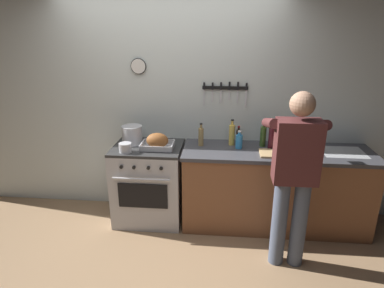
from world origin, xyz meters
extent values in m
plane|color=#937251|center=(0.00, 0.00, 0.00)|extent=(8.00, 8.00, 0.00)
cube|color=silver|center=(0.00, 1.35, 1.30)|extent=(6.00, 0.10, 2.60)
cube|color=black|center=(0.62, 1.29, 1.51)|extent=(0.51, 0.02, 0.04)
cube|color=silver|center=(0.39, 1.28, 1.40)|extent=(0.01, 0.00, 0.18)
cube|color=black|center=(0.39, 1.28, 1.53)|extent=(0.02, 0.02, 0.08)
cube|color=silver|center=(0.48, 1.28, 1.42)|extent=(0.01, 0.00, 0.14)
cube|color=black|center=(0.48, 1.28, 1.53)|extent=(0.02, 0.02, 0.08)
cube|color=silver|center=(0.57, 1.28, 1.42)|extent=(0.02, 0.00, 0.14)
cube|color=black|center=(0.57, 1.28, 1.53)|extent=(0.02, 0.02, 0.08)
cube|color=silver|center=(0.66, 1.28, 1.43)|extent=(0.02, 0.00, 0.11)
cube|color=black|center=(0.66, 1.28, 1.53)|extent=(0.02, 0.02, 0.09)
cube|color=silver|center=(0.76, 1.28, 1.42)|extent=(0.02, 0.00, 0.15)
cube|color=black|center=(0.76, 1.28, 1.53)|extent=(0.02, 0.02, 0.09)
cube|color=silver|center=(0.85, 1.28, 1.40)|extent=(0.02, 0.00, 0.19)
cube|color=black|center=(0.85, 1.28, 1.53)|extent=(0.02, 0.02, 0.08)
cylinder|color=white|center=(-0.35, 1.28, 1.74)|extent=(0.16, 0.02, 0.16)
torus|color=black|center=(-0.35, 1.28, 1.74)|extent=(0.18, 0.02, 0.18)
cube|color=brown|center=(1.20, 0.99, 0.43)|extent=(2.00, 0.62, 0.86)
cube|color=#3D3D42|center=(1.20, 0.99, 0.88)|extent=(2.03, 0.65, 0.04)
cube|color=#B2B5B7|center=(1.88, 1.01, 0.84)|extent=(0.44, 0.36, 0.11)
cube|color=#BCBCC1|center=(-0.22, 0.99, 0.43)|extent=(0.76, 0.62, 0.87)
cube|color=black|center=(-0.22, 0.67, 0.45)|extent=(0.53, 0.01, 0.28)
cube|color=#2D2D2D|center=(-0.22, 0.99, 0.89)|extent=(0.76, 0.62, 0.03)
cylinder|color=black|center=(-0.43, 0.67, 0.78)|extent=(0.04, 0.02, 0.04)
cylinder|color=black|center=(-0.30, 0.67, 0.78)|extent=(0.04, 0.02, 0.04)
cylinder|color=black|center=(-0.14, 0.67, 0.78)|extent=(0.04, 0.02, 0.04)
cylinder|color=black|center=(-0.01, 0.67, 0.78)|extent=(0.04, 0.02, 0.04)
cylinder|color=silver|center=(-0.22, 0.65, 0.66)|extent=(0.61, 0.02, 0.02)
cylinder|color=#4C566B|center=(1.15, 0.32, 0.43)|extent=(0.14, 0.14, 0.86)
cylinder|color=#4C566B|center=(1.33, 0.32, 0.43)|extent=(0.14, 0.14, 0.86)
cube|color=#4C2323|center=(1.24, 0.32, 1.14)|extent=(0.38, 0.22, 0.56)
sphere|color=#9E755B|center=(1.24, 0.32, 1.55)|extent=(0.21, 0.21, 0.21)
cylinder|color=#4C2323|center=(1.03, 0.56, 1.32)|extent=(0.09, 0.55, 0.22)
cylinder|color=#4C2323|center=(1.45, 0.56, 1.32)|extent=(0.09, 0.55, 0.22)
cube|color=#B7B7BC|center=(-0.09, 0.93, 0.91)|extent=(0.34, 0.25, 0.01)
cube|color=#B7B7BC|center=(-0.09, 0.80, 0.94)|extent=(0.34, 0.01, 0.05)
cube|color=#B7B7BC|center=(-0.09, 1.05, 0.94)|extent=(0.34, 0.01, 0.05)
cube|color=#B7B7BC|center=(-0.26, 0.93, 0.94)|extent=(0.01, 0.25, 0.05)
cube|color=#B7B7BC|center=(0.08, 0.93, 0.94)|extent=(0.01, 0.25, 0.05)
ellipsoid|color=brown|center=(-0.09, 0.93, 0.99)|extent=(0.24, 0.17, 0.16)
cylinder|color=#B7B7BC|center=(-0.41, 1.07, 1.00)|extent=(0.23, 0.23, 0.20)
cylinder|color=#B7B7BC|center=(-0.41, 0.79, 0.95)|extent=(0.13, 0.13, 0.10)
cube|color=tan|center=(1.18, 0.87, 0.91)|extent=(0.36, 0.24, 0.02)
cylinder|color=#385623|center=(1.05, 1.12, 1.01)|extent=(0.07, 0.07, 0.22)
cylinder|color=#385623|center=(1.05, 1.12, 1.14)|extent=(0.03, 0.03, 0.05)
cylinder|color=black|center=(1.05, 1.12, 1.18)|extent=(0.03, 0.03, 0.01)
cylinder|color=#47141E|center=(1.13, 1.04, 1.02)|extent=(0.07, 0.07, 0.23)
cylinder|color=#47141E|center=(1.13, 1.04, 1.16)|extent=(0.03, 0.03, 0.05)
cylinder|color=maroon|center=(1.13, 1.04, 1.19)|extent=(0.03, 0.03, 0.01)
cylinder|color=black|center=(0.78, 1.18, 0.98)|extent=(0.05, 0.05, 0.15)
cylinder|color=black|center=(0.78, 1.18, 1.07)|extent=(0.02, 0.02, 0.03)
cylinder|color=#B21919|center=(0.78, 1.18, 1.10)|extent=(0.03, 0.03, 0.01)
cylinder|color=gold|center=(0.71, 1.13, 1.01)|extent=(0.06, 0.06, 0.23)
cylinder|color=gold|center=(0.71, 1.13, 1.15)|extent=(0.03, 0.03, 0.05)
cylinder|color=black|center=(0.71, 1.13, 1.19)|extent=(0.03, 0.03, 0.01)
cylinder|color=#997F4C|center=(0.37, 1.07, 1.00)|extent=(0.06, 0.06, 0.20)
cylinder|color=#997F4C|center=(0.37, 1.07, 1.12)|extent=(0.03, 0.03, 0.04)
cylinder|color=black|center=(0.37, 1.07, 1.15)|extent=(0.03, 0.03, 0.01)
cylinder|color=#338CCC|center=(0.79, 1.02, 0.98)|extent=(0.07, 0.07, 0.15)
cylinder|color=#338CCC|center=(0.79, 1.02, 1.07)|extent=(0.03, 0.03, 0.03)
cylinder|color=white|center=(0.79, 1.02, 1.09)|extent=(0.04, 0.04, 0.01)
camera|label=1|loc=(0.59, -2.38, 2.14)|focal=30.88mm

